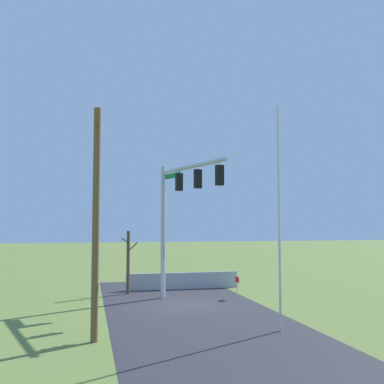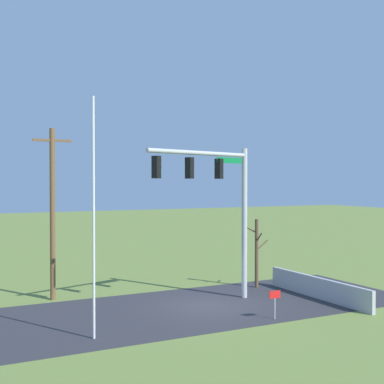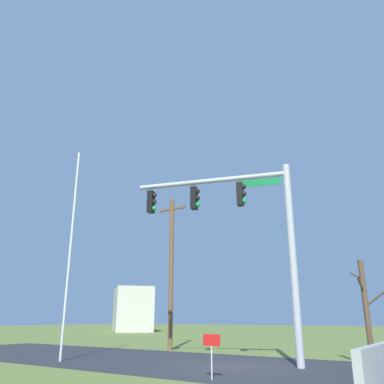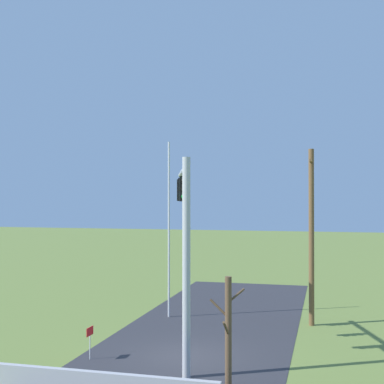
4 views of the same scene
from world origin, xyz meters
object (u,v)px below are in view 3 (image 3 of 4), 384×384
(signal_mast, at_px, (244,222))
(distant_building, at_px, (132,310))
(flagpole, at_px, (70,249))
(bare_tree, at_px, (366,310))
(utility_pole, at_px, (171,268))
(open_sign, at_px, (211,346))

(signal_mast, xyz_separation_m, distant_building, (-30.23, 26.59, -2.60))
(signal_mast, height_order, distant_building, signal_mast)
(flagpole, xyz_separation_m, distant_building, (-23.18, 29.31, -1.81))
(bare_tree, relative_size, distant_building, 0.39)
(flagpole, bearing_deg, utility_pole, 89.74)
(open_sign, bearing_deg, distant_building, 135.63)
(bare_tree, bearing_deg, utility_pole, 168.78)
(utility_pole, bearing_deg, flagpole, -90.26)
(open_sign, relative_size, distant_building, 0.13)
(signal_mast, relative_size, bare_tree, 1.99)
(utility_pole, height_order, open_sign, utility_pole)
(flagpole, bearing_deg, open_sign, -6.24)
(bare_tree, height_order, distant_building, distant_building)
(distant_building, bearing_deg, flagpole, 170.52)
(signal_mast, xyz_separation_m, utility_pole, (-7.02, 4.46, -0.89))
(signal_mast, distance_m, bare_tree, 5.50)
(open_sign, bearing_deg, signal_mast, 99.43)
(bare_tree, relative_size, open_sign, 3.10)
(signal_mast, height_order, utility_pole, utility_pole)
(utility_pole, height_order, distant_building, utility_pole)
(signal_mast, bearing_deg, distant_building, 138.67)
(signal_mast, xyz_separation_m, open_sign, (0.59, -3.56, -4.39))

